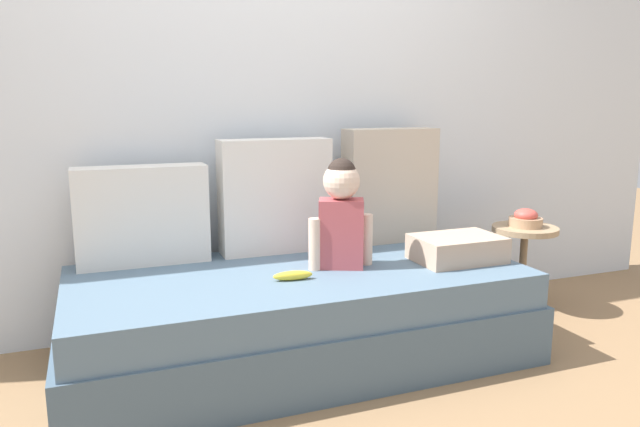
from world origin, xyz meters
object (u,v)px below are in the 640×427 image
object	(u,v)px
toddler	(341,212)
banana	(293,275)
folded_blanket	(457,248)
side_table	(524,247)
couch	(300,315)
fruit_bowl	(526,219)
throw_pillow_right	(390,185)
throw_pillow_center	(275,196)
throw_pillow_left	(142,215)

from	to	relation	value
toddler	banana	distance (m)	0.37
folded_blanket	side_table	bearing A→B (deg)	22.54
couch	fruit_bowl	distance (m)	1.39
throw_pillow_right	banana	world-z (taller)	throw_pillow_right
throw_pillow_right	fruit_bowl	size ratio (longest dim) A/B	3.36
couch	throw_pillow_center	size ratio (longest dim) A/B	3.66
banana	side_table	world-z (taller)	side_table
banana	folded_blanket	size ratio (longest dim) A/B	0.42
throw_pillow_center	folded_blanket	size ratio (longest dim) A/B	1.40
toddler	fruit_bowl	world-z (taller)	toddler
couch	fruit_bowl	bearing A→B (deg)	5.69
throw_pillow_center	banana	xyz separation A→B (m)	(-0.08, -0.50, -0.26)
throw_pillow_center	fruit_bowl	xyz separation A→B (m)	(1.35, -0.23, -0.17)
throw_pillow_left	throw_pillow_center	distance (m)	0.64
banana	fruit_bowl	distance (m)	1.45
couch	side_table	world-z (taller)	side_table
throw_pillow_right	couch	bearing A→B (deg)	-149.99
folded_blanket	fruit_bowl	bearing A→B (deg)	22.54
couch	toddler	size ratio (longest dim) A/B	4.13
throw_pillow_right	fruit_bowl	xyz separation A→B (m)	(0.71, -0.23, -0.19)
toddler	side_table	bearing A→B (deg)	7.40
throw_pillow_center	toddler	size ratio (longest dim) A/B	1.13
banana	toddler	bearing A→B (deg)	22.91
couch	side_table	size ratio (longest dim) A/B	4.20
fruit_bowl	throw_pillow_center	bearing A→B (deg)	170.23
couch	throw_pillow_right	world-z (taller)	throw_pillow_right
throw_pillow_left	fruit_bowl	size ratio (longest dim) A/B	3.30
banana	folded_blanket	bearing A→B (deg)	0.90
folded_blanket	fruit_bowl	world-z (taller)	fruit_bowl
throw_pillow_left	throw_pillow_center	size ratio (longest dim) A/B	1.05
couch	throw_pillow_right	bearing A→B (deg)	30.01
throw_pillow_center	banana	size ratio (longest dim) A/B	3.29
throw_pillow_left	side_table	bearing A→B (deg)	-6.68
side_table	banana	bearing A→B (deg)	-169.51
couch	folded_blanket	xyz separation A→B (m)	(0.74, -0.12, 0.27)
throw_pillow_right	toddler	size ratio (longest dim) A/B	1.21
banana	side_table	size ratio (longest dim) A/B	0.35
fruit_bowl	folded_blanket	bearing A→B (deg)	-157.46
throw_pillow_center	throw_pillow_right	distance (m)	0.63
toddler	folded_blanket	size ratio (longest dim) A/B	1.24
throw_pillow_left	banana	world-z (taller)	throw_pillow_left
folded_blanket	fruit_bowl	distance (m)	0.66
throw_pillow_right	banana	size ratio (longest dim) A/B	3.52
toddler	throw_pillow_center	bearing A→B (deg)	116.65
throw_pillow_right	toddler	world-z (taller)	throw_pillow_right
side_table	toddler	bearing A→B (deg)	-172.60
folded_blanket	couch	bearing A→B (deg)	171.08
couch	banana	bearing A→B (deg)	-120.74
throw_pillow_left	throw_pillow_center	bearing A→B (deg)	0.00
throw_pillow_center	fruit_bowl	distance (m)	1.38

